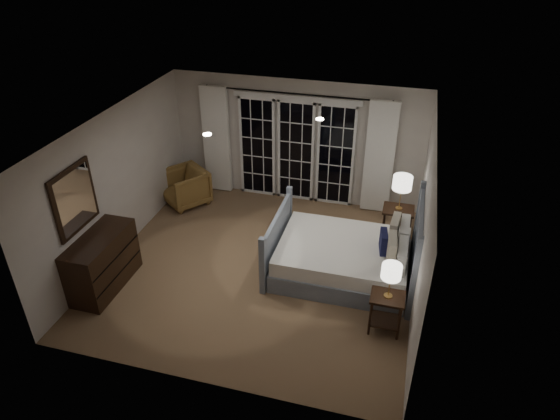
% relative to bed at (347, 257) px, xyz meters
% --- Properties ---
extents(floor, '(5.00, 5.00, 0.00)m').
position_rel_bed_xyz_m(floor, '(-1.41, -0.20, -0.33)').
color(floor, '#886949').
rests_on(floor, ground).
extents(ceiling, '(5.00, 5.00, 0.00)m').
position_rel_bed_xyz_m(ceiling, '(-1.41, -0.20, 2.17)').
color(ceiling, white).
rests_on(ceiling, wall_back).
extents(wall_left, '(0.02, 5.00, 2.50)m').
position_rel_bed_xyz_m(wall_left, '(-3.91, -0.20, 0.92)').
color(wall_left, beige).
rests_on(wall_left, floor).
extents(wall_right, '(0.02, 5.00, 2.50)m').
position_rel_bed_xyz_m(wall_right, '(1.09, -0.20, 0.92)').
color(wall_right, beige).
rests_on(wall_right, floor).
extents(wall_back, '(5.00, 0.02, 2.50)m').
position_rel_bed_xyz_m(wall_back, '(-1.41, 2.30, 0.92)').
color(wall_back, beige).
rests_on(wall_back, floor).
extents(wall_front, '(5.00, 0.02, 2.50)m').
position_rel_bed_xyz_m(wall_front, '(-1.41, -2.70, 0.92)').
color(wall_front, beige).
rests_on(wall_front, floor).
extents(french_doors, '(2.50, 0.04, 2.20)m').
position_rel_bed_xyz_m(french_doors, '(-1.41, 2.26, 0.76)').
color(french_doors, black).
rests_on(french_doors, wall_back).
extents(curtain_rod, '(3.50, 0.03, 0.03)m').
position_rel_bed_xyz_m(curtain_rod, '(-1.41, 2.20, 1.92)').
color(curtain_rod, black).
rests_on(curtain_rod, wall_back).
extents(curtain_left, '(0.55, 0.10, 2.25)m').
position_rel_bed_xyz_m(curtain_left, '(-3.06, 2.18, 0.82)').
color(curtain_left, white).
rests_on(curtain_left, curtain_rod).
extents(curtain_right, '(0.55, 0.10, 2.25)m').
position_rel_bed_xyz_m(curtain_right, '(0.24, 2.18, 0.82)').
color(curtain_right, white).
rests_on(curtain_right, curtain_rod).
extents(downlight_a, '(0.12, 0.12, 0.01)m').
position_rel_bed_xyz_m(downlight_a, '(-0.61, 0.40, 2.16)').
color(downlight_a, white).
rests_on(downlight_a, ceiling).
extents(downlight_b, '(0.12, 0.12, 0.01)m').
position_rel_bed_xyz_m(downlight_b, '(-2.01, -0.60, 2.16)').
color(downlight_b, white).
rests_on(downlight_b, ceiling).
extents(bed, '(2.29, 1.65, 1.34)m').
position_rel_bed_xyz_m(bed, '(0.00, 0.00, 0.00)').
color(bed, gray).
rests_on(bed, floor).
extents(nightstand_left, '(0.47, 0.38, 0.62)m').
position_rel_bed_xyz_m(nightstand_left, '(0.73, -1.14, 0.07)').
color(nightstand_left, black).
rests_on(nightstand_left, floor).
extents(nightstand_right, '(0.54, 0.43, 0.70)m').
position_rel_bed_xyz_m(nightstand_right, '(0.72, 1.15, 0.13)').
color(nightstand_right, black).
rests_on(nightstand_right, floor).
extents(lamp_left, '(0.27, 0.27, 0.53)m').
position_rel_bed_xyz_m(lamp_left, '(0.73, -1.14, 0.70)').
color(lamp_left, tan).
rests_on(lamp_left, nightstand_left).
extents(lamp_right, '(0.33, 0.33, 0.63)m').
position_rel_bed_xyz_m(lamp_right, '(0.72, 1.15, 0.87)').
color(lamp_right, tan).
rests_on(lamp_right, nightstand_right).
extents(armchair, '(1.13, 1.13, 0.74)m').
position_rel_bed_xyz_m(armchair, '(-3.51, 1.45, 0.04)').
color(armchair, brown).
rests_on(armchair, floor).
extents(dresser, '(0.55, 1.30, 0.92)m').
position_rel_bed_xyz_m(dresser, '(-3.64, -1.31, 0.12)').
color(dresser, black).
rests_on(dresser, floor).
extents(mirror, '(0.05, 0.85, 1.00)m').
position_rel_bed_xyz_m(mirror, '(-3.88, -1.31, 1.22)').
color(mirror, black).
rests_on(mirror, wall_left).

